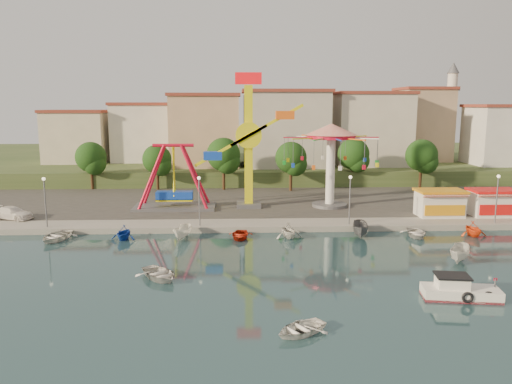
{
  "coord_description": "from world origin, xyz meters",
  "views": [
    {
      "loc": [
        -4.05,
        -38.78,
        13.22
      ],
      "look_at": [
        -1.98,
        14.0,
        4.0
      ],
      "focal_mm": 35.0,
      "sensor_mm": 36.0,
      "label": 1
    }
  ],
  "objects_px": {
    "cabin_motorboat": "(459,292)",
    "van": "(12,213)",
    "pirate_ship_ride": "(174,178)",
    "skiff": "(460,254)",
    "kamikaze_tower": "(252,145)",
    "rowboat_a": "(159,274)",
    "wave_swinger": "(331,146)"
  },
  "relations": [
    {
      "from": "skiff",
      "to": "van",
      "type": "height_order",
      "value": "van"
    },
    {
      "from": "skiff",
      "to": "van",
      "type": "distance_m",
      "value": 46.79
    },
    {
      "from": "rowboat_a",
      "to": "van",
      "type": "relative_size",
      "value": 0.83
    },
    {
      "from": "kamikaze_tower",
      "to": "van",
      "type": "height_order",
      "value": "kamikaze_tower"
    },
    {
      "from": "cabin_motorboat",
      "to": "van",
      "type": "xyz_separation_m",
      "value": [
        -40.52,
        23.42,
        0.81
      ]
    },
    {
      "from": "rowboat_a",
      "to": "wave_swinger",
      "type": "bearing_deg",
      "value": 17.43
    },
    {
      "from": "wave_swinger",
      "to": "cabin_motorboat",
      "type": "height_order",
      "value": "wave_swinger"
    },
    {
      "from": "wave_swinger",
      "to": "skiff",
      "type": "height_order",
      "value": "wave_swinger"
    },
    {
      "from": "wave_swinger",
      "to": "rowboat_a",
      "type": "xyz_separation_m",
      "value": [
        -17.69,
        -24.23,
        -7.78
      ]
    },
    {
      "from": "cabin_motorboat",
      "to": "pirate_ship_ride",
      "type": "bearing_deg",
      "value": 136.98
    },
    {
      "from": "kamikaze_tower",
      "to": "rowboat_a",
      "type": "bearing_deg",
      "value": -108.15
    },
    {
      "from": "cabin_motorboat",
      "to": "skiff",
      "type": "relative_size",
      "value": 1.4
    },
    {
      "from": "kamikaze_tower",
      "to": "van",
      "type": "xyz_separation_m",
      "value": [
        -27.13,
        -5.6,
        -7.05
      ]
    },
    {
      "from": "pirate_ship_ride",
      "to": "skiff",
      "type": "bearing_deg",
      "value": -38.15
    },
    {
      "from": "wave_swinger",
      "to": "kamikaze_tower",
      "type": "bearing_deg",
      "value": 179.82
    },
    {
      "from": "skiff",
      "to": "kamikaze_tower",
      "type": "bearing_deg",
      "value": 161.51
    },
    {
      "from": "kamikaze_tower",
      "to": "wave_swinger",
      "type": "relative_size",
      "value": 1.42
    },
    {
      "from": "kamikaze_tower",
      "to": "wave_swinger",
      "type": "bearing_deg",
      "value": -0.18
    },
    {
      "from": "rowboat_a",
      "to": "cabin_motorboat",
      "type": "bearing_deg",
      "value": -48.99
    },
    {
      "from": "skiff",
      "to": "cabin_motorboat",
      "type": "bearing_deg",
      "value": -81.93
    },
    {
      "from": "kamikaze_tower",
      "to": "rowboat_a",
      "type": "relative_size",
      "value": 4.15
    },
    {
      "from": "wave_swinger",
      "to": "van",
      "type": "bearing_deg",
      "value": -171.41
    },
    {
      "from": "kamikaze_tower",
      "to": "van",
      "type": "bearing_deg",
      "value": -168.34
    },
    {
      "from": "kamikaze_tower",
      "to": "skiff",
      "type": "height_order",
      "value": "kamikaze_tower"
    },
    {
      "from": "van",
      "to": "skiff",
      "type": "bearing_deg",
      "value": -89.82
    },
    {
      "from": "van",
      "to": "rowboat_a",
      "type": "bearing_deg",
      "value": -114.67
    },
    {
      "from": "cabin_motorboat",
      "to": "wave_swinger",
      "type": "bearing_deg",
      "value": 105.52
    },
    {
      "from": "wave_swinger",
      "to": "van",
      "type": "height_order",
      "value": "wave_swinger"
    },
    {
      "from": "cabin_motorboat",
      "to": "van",
      "type": "height_order",
      "value": "van"
    },
    {
      "from": "rowboat_a",
      "to": "skiff",
      "type": "distance_m",
      "value": 25.16
    },
    {
      "from": "cabin_motorboat",
      "to": "van",
      "type": "distance_m",
      "value": 46.8
    },
    {
      "from": "cabin_motorboat",
      "to": "kamikaze_tower",
      "type": "bearing_deg",
      "value": 123.11
    }
  ]
}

